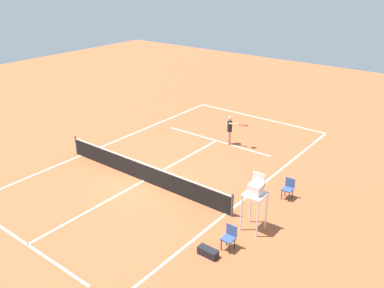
% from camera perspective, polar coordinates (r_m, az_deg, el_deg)
% --- Properties ---
extents(ground_plane, '(60.00, 60.00, 0.00)m').
position_cam_1_polar(ground_plane, '(19.95, -6.79, -5.13)').
color(ground_plane, '#AD5933').
extents(court_lines, '(9.59, 22.84, 0.01)m').
position_cam_1_polar(court_lines, '(19.95, -6.79, -5.12)').
color(court_lines, white).
rests_on(court_lines, ground).
extents(tennis_net, '(10.19, 0.10, 1.07)m').
position_cam_1_polar(tennis_net, '(19.72, -6.85, -3.86)').
color(tennis_net, '#4C4C51').
rests_on(tennis_net, ground).
extents(player_serving, '(1.32, 0.49, 1.73)m').
position_cam_1_polar(player_serving, '(23.52, 5.41, 2.27)').
color(player_serving, '#D8A884').
rests_on(player_serving, ground).
extents(tennis_ball, '(0.07, 0.07, 0.07)m').
position_cam_1_polar(tennis_ball, '(23.52, 1.04, -0.25)').
color(tennis_ball, '#CCE033').
rests_on(tennis_ball, ground).
extents(umpire_chair, '(0.80, 0.80, 2.41)m').
position_cam_1_polar(umpire_chair, '(15.78, 8.87, -6.85)').
color(umpire_chair, silver).
rests_on(umpire_chair, ground).
extents(courtside_chair_near, '(0.44, 0.46, 0.95)m').
position_cam_1_polar(courtside_chair_near, '(15.21, 5.25, -12.76)').
color(courtside_chair_near, '#262626').
rests_on(courtside_chair_near, ground).
extents(courtside_chair_mid, '(0.44, 0.46, 0.95)m').
position_cam_1_polar(courtside_chair_mid, '(18.65, 13.34, -5.95)').
color(courtside_chair_mid, '#262626').
rests_on(courtside_chair_mid, ground).
extents(equipment_bag, '(0.76, 0.32, 0.30)m').
position_cam_1_polar(equipment_bag, '(15.07, 2.25, -14.88)').
color(equipment_bag, black).
rests_on(equipment_bag, ground).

